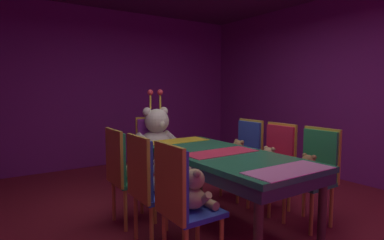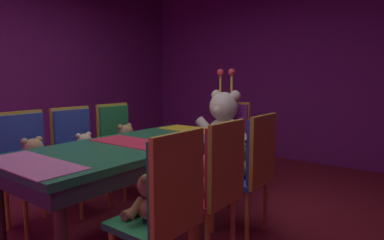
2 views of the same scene
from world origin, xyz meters
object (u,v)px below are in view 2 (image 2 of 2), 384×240
object	(u,v)px
teddy_left_2	(127,141)
chair_right_2	(254,163)
chair_left_2	(118,139)
teddy_right_2	(238,162)
chair_left_1	(77,147)
throne_chair	(231,135)
teddy_left_1	(86,150)
teddy_right_0	(149,199)
banquet_table	(135,153)
chair_right_1	(217,179)
teddy_left_0	(34,160)
king_teddy_bear	(223,123)
chair_left_0	(26,157)
teddy_right_1	(200,178)
chair_right_0	(168,202)

from	to	relation	value
teddy_left_2	chair_right_2	bearing A→B (deg)	-1.22
chair_right_2	chair_left_2	bearing A→B (deg)	-1.12
chair_right_2	teddy_right_2	xyz separation A→B (m)	(-0.14, 0.00, -0.02)
chair_left_1	throne_chair	xyz separation A→B (m)	(0.83, 1.54, 0.00)
teddy_left_1	chair_right_2	bearing A→B (deg)	18.10
chair_right_2	teddy_right_0	bearing A→B (deg)	81.95
banquet_table	teddy_right_0	world-z (taller)	banquet_table
teddy_left_2	chair_right_1	size ratio (longest dim) A/B	0.34
chair_left_1	teddy_left_0	bearing A→B (deg)	-71.72
chair_right_2	teddy_right_2	world-z (taller)	chair_right_2
teddy_left_1	chair_right_1	bearing A→B (deg)	-0.87
king_teddy_bear	teddy_left_2	bearing A→B (deg)	-39.54
chair_left_0	throne_chair	distance (m)	2.20
throne_chair	chair_left_0	bearing A→B (deg)	-21.55
chair_right_1	teddy_right_1	xyz separation A→B (m)	(-0.14, -0.00, -0.02)
banquet_table	teddy_right_1	distance (m)	0.67
teddy_left_1	teddy_right_2	xyz separation A→B (m)	(1.36, 0.49, -0.00)
teddy_left_0	teddy_right_2	distance (m)	1.67
chair_left_0	teddy_right_0	xyz separation A→B (m)	(1.49, -0.03, -0.02)
chair_left_2	chair_right_1	distance (m)	1.74
chair_right_1	throne_chair	size ratio (longest dim) A/B	1.00
chair_left_0	teddy_left_1	distance (m)	0.52
chair_left_1	chair_right_1	bearing A→B (deg)	-0.79
chair_right_2	chair_right_1	bearing A→B (deg)	88.38
teddy_right_2	throne_chair	bearing A→B (deg)	-56.92
banquet_table	chair_left_1	distance (m)	0.83
teddy_right_2	chair_left_1	bearing A→B (deg)	18.09
chair_right_2	chair_left_0	bearing A→B (deg)	31.38
chair_left_2	teddy_left_1	bearing A→B (deg)	-72.93
teddy_left_1	king_teddy_bear	size ratio (longest dim) A/B	0.34
chair_left_0	teddy_left_2	size ratio (longest dim) A/B	2.91
teddy_right_0	chair_left_2	bearing A→B (deg)	-34.78
chair_left_1	chair_left_2	xyz separation A→B (m)	(-0.02, 0.52, 0.00)
chair_left_1	chair_left_2	distance (m)	0.53
teddy_left_2	teddy_right_0	bearing A→B (deg)	-37.53
chair_left_2	king_teddy_bear	size ratio (longest dim) A/B	1.08
throne_chair	teddy_right_0	bearing A→B (deg)	18.18
chair_left_0	chair_left_2	bearing A→B (deg)	92.02
teddy_right_1	chair_right_2	distance (m)	0.54
teddy_left_2	teddy_right_1	bearing A→B (deg)	-21.87
chair_left_1	teddy_left_2	bearing A→B (deg)	76.15
teddy_left_0	throne_chair	distance (m)	2.15
teddy_right_0	chair_right_2	distance (m)	1.04
banquet_table	chair_right_0	size ratio (longest dim) A/B	2.05
teddy_left_2	teddy_right_1	xyz separation A→B (m)	(1.36, -0.55, -0.02)
chair_right_1	teddy_right_1	world-z (taller)	chair_right_1
teddy_left_2	teddy_right_2	world-z (taller)	teddy_left_2
teddy_right_1	teddy_right_2	xyz separation A→B (m)	(0.01, 0.52, 0.00)
teddy_left_0	chair_left_1	distance (m)	0.53
banquet_table	teddy_left_1	bearing A→B (deg)	179.62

